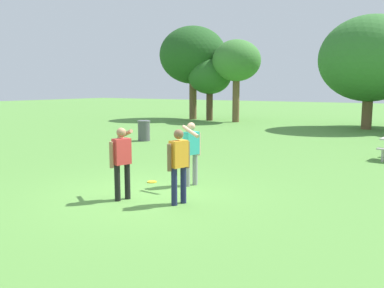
# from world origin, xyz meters

# --- Properties ---
(ground_plane) EXTENTS (120.00, 120.00, 0.00)m
(ground_plane) POSITION_xyz_m (0.00, 0.00, 0.00)
(ground_plane) COLOR #568E3D
(person_thrower) EXTENTS (0.63, 0.75, 1.64)m
(person_thrower) POSITION_xyz_m (-0.19, -0.64, 0.96)
(person_thrower) COLOR black
(person_thrower) RESTS_ON ground
(person_catcher) EXTENTS (0.63, 0.75, 1.64)m
(person_catcher) POSITION_xyz_m (0.44, 1.30, 0.96)
(person_catcher) COLOR gray
(person_catcher) RESTS_ON ground
(person_bystander) EXTENTS (0.31, 0.59, 1.64)m
(person_bystander) POSITION_xyz_m (1.08, -0.25, 0.94)
(person_bystander) COLOR #1E234C
(person_bystander) RESTS_ON ground
(frisbee) EXTENTS (0.25, 0.25, 0.03)m
(frisbee) POSITION_xyz_m (-0.66, 1.05, 0.01)
(frisbee) COLOR yellow
(frisbee) RESTS_ON ground
(trash_can_beside_table) EXTENTS (0.59, 0.59, 0.96)m
(trash_can_beside_table) POSITION_xyz_m (-6.09, 7.52, 0.48)
(trash_can_beside_table) COLOR #515156
(trash_can_beside_table) RESTS_ON ground
(tree_tall_left) EXTENTS (5.14, 5.14, 7.11)m
(tree_tall_left) POSITION_xyz_m (-10.87, 19.60, 4.90)
(tree_tall_left) COLOR brown
(tree_tall_left) RESTS_ON ground
(tree_broad_center) EXTENTS (3.23, 3.23, 4.72)m
(tree_broad_center) POSITION_xyz_m (-9.14, 19.17, 3.31)
(tree_broad_center) COLOR #4C3823
(tree_broad_center) RESTS_ON ground
(tree_far_right) EXTENTS (3.44, 3.44, 5.83)m
(tree_far_right) POSITION_xyz_m (-6.91, 19.07, 4.30)
(tree_far_right) COLOR brown
(tree_far_right) RESTS_ON ground
(tree_slender_mid) EXTENTS (5.91, 5.91, 6.68)m
(tree_slender_mid) POSITION_xyz_m (1.93, 18.72, 4.15)
(tree_slender_mid) COLOR brown
(tree_slender_mid) RESTS_ON ground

